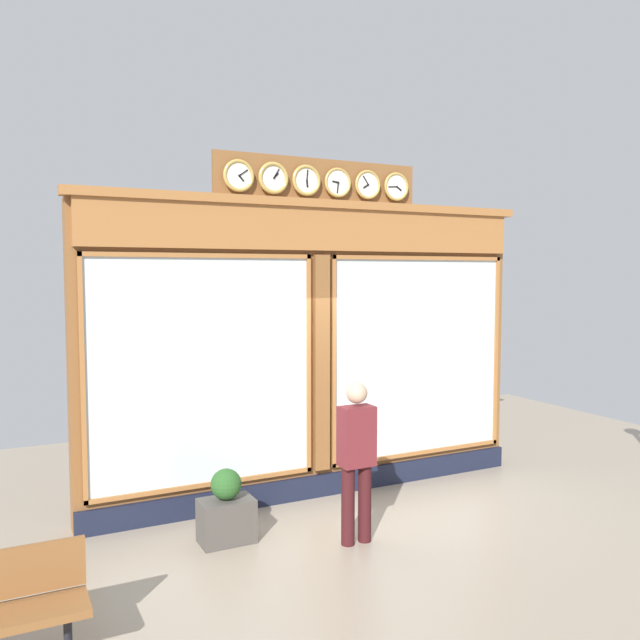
{
  "coord_description": "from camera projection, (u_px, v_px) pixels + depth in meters",
  "views": [
    {
      "loc": [
        3.61,
        7.19,
        2.81
      ],
      "look_at": [
        0.0,
        0.0,
        2.23
      ],
      "focal_mm": 36.61,
      "sensor_mm": 36.0,
      "label": 1
    }
  ],
  "objects": [
    {
      "name": "pedestrian",
      "position": [
        357.0,
        455.0,
        6.73
      ],
      "size": [
        0.36,
        0.22,
        1.69
      ],
      "color": "#3A1316",
      "rests_on": "ground_plane"
    },
    {
      "name": "planter_box",
      "position": [
        226.0,
        521.0,
        6.79
      ],
      "size": [
        0.56,
        0.36,
        0.46
      ],
      "primitive_type": "cube",
      "color": "#4C4742",
      "rests_on": "ground_plane"
    },
    {
      "name": "planter_shrub",
      "position": [
        226.0,
        484.0,
        6.77
      ],
      "size": [
        0.32,
        0.32,
        0.32
      ],
      "primitive_type": "sphere",
      "color": "#285623",
      "rests_on": "planter_box"
    },
    {
      "name": "shop_facade",
      "position": [
        316.0,
        347.0,
        8.2
      ],
      "size": [
        5.97,
        0.42,
        4.2
      ],
      "color": "brown",
      "rests_on": "ground_plane"
    },
    {
      "name": "ground_plane",
      "position": [
        463.0,
        593.0,
        5.73
      ],
      "size": [
        14.0,
        14.0,
        0.0
      ],
      "primitive_type": "plane",
      "color": "gray"
    }
  ]
}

